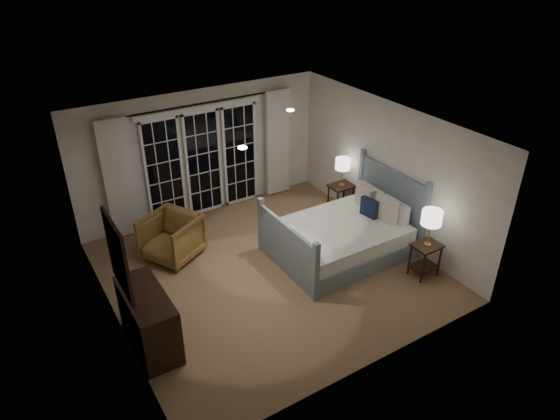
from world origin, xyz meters
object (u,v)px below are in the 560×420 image
armchair (172,237)px  dresser (149,320)px  nightstand_right (341,195)px  lamp_right (343,164)px  lamp_left (432,218)px  bed (343,236)px  nightstand_left (425,255)px

armchair → dresser: bearing=-58.1°
nightstand_right → dresser: dresser is taller
dresser → lamp_right: bearing=19.5°
armchair → dresser: (-1.03, -1.85, 0.03)m
lamp_left → dresser: 4.49m
lamp_left → nightstand_right: bearing=86.8°
lamp_right → bed: bearing=-126.1°
lamp_right → dresser: size_ratio=0.47×
bed → lamp_right: size_ratio=4.03×
nightstand_left → lamp_left: 0.71m
nightstand_right → dresser: 4.77m
bed → lamp_right: (0.85, 1.17, 0.73)m
nightstand_right → lamp_left: size_ratio=0.97×
nightstand_right → armchair: armchair is taller
nightstand_right → dresser: (-4.50, -1.59, 0.03)m
bed → armchair: bearing=151.3°
lamp_right → armchair: bearing=175.7°
nightstand_right → nightstand_left: bearing=-93.2°
lamp_right → dresser: lamp_right is taller
lamp_right → armchair: lamp_right is taller
bed → nightstand_left: bed is taller
lamp_right → dresser: (-4.50, -1.59, -0.63)m
bed → dresser: size_ratio=1.89×
lamp_right → dresser: bearing=-160.5°
bed → armchair: bed is taller
armchair → nightstand_left: bearing=22.3°
nightstand_right → lamp_right: lamp_right is taller
nightstand_right → armchair: (-3.47, 0.26, 0.00)m
nightstand_right → lamp_right: bearing=0.0°
nightstand_left → lamp_left: lamp_left is taller
armchair → lamp_left: bearing=22.3°
nightstand_left → nightstand_right: (0.13, 2.41, 0.01)m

